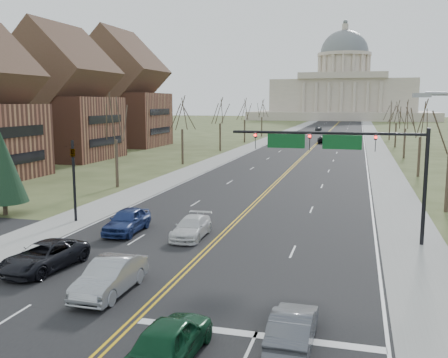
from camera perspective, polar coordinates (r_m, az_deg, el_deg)
The scene contains 32 objects.
ground at distance 22.06m, azimuth -9.10°, elevation -14.61°, with size 600.00×600.00×0.00m, color #3D4824.
road at distance 128.99m, azimuth 11.29°, elevation 4.73°, with size 20.00×380.00×0.01m, color black.
cross_road at distance 27.27m, azimuth -3.88°, elevation -9.87°, with size 120.00×14.00×0.01m, color black.
sidewalk_left at distance 130.33m, azimuth 6.01°, elevation 4.89°, with size 4.00×380.00×0.03m, color gray.
sidewalk_right at distance 128.76m, azimuth 16.64°, elevation 4.53°, with size 4.00×380.00×0.03m, color gray.
center_line at distance 128.99m, azimuth 11.29°, elevation 4.73°, with size 0.42×380.00×0.01m, color gold.
edge_line_left at distance 130.00m, azimuth 6.97°, elevation 4.87°, with size 0.15×380.00×0.01m, color silver.
edge_line_right at distance 128.72m, azimuth 15.66°, elevation 4.57°, with size 0.15×380.00×0.01m, color silver.
stop_bar at distance 19.77m, azimuth 3.62°, elevation -17.34°, with size 9.50×0.50×0.01m, color silver.
capitol at distance 268.52m, azimuth 13.43°, elevation 9.70°, with size 90.00×60.00×50.00m.
signal_mast at distance 32.07m, azimuth 13.21°, elevation 3.26°, with size 12.12×0.44×7.20m.
signal_left at distance 37.97m, azimuth -16.81°, elevation 0.83°, with size 0.32×0.36×6.00m.
tree_l_0 at distance 52.26m, azimuth -12.32°, elevation 6.62°, with size 3.96×3.96×9.00m.
tree_r_1 at distance 62.85m, azimuth 21.61°, elevation 6.19°, with size 3.74×3.74×8.50m.
tree_l_1 at distance 70.63m, azimuth -4.82°, elevation 7.30°, with size 3.96×3.96×9.00m.
tree_r_2 at distance 82.75m, azimuth 20.07°, elevation 6.74°, with size 3.74×3.74×8.50m.
tree_l_2 at distance 89.69m, azimuth -0.45°, elevation 7.64°, with size 3.96×3.96×9.00m.
tree_r_3 at distance 102.69m, azimuth 19.13°, elevation 7.08°, with size 3.74×3.74×8.50m.
tree_l_3 at distance 109.10m, azimuth 2.38°, elevation 7.83°, with size 3.96×3.96×9.00m.
tree_r_4 at distance 122.64m, azimuth 18.49°, elevation 7.31°, with size 3.74×3.74×8.50m.
tree_l_4 at distance 128.68m, azimuth 4.36°, elevation 7.95°, with size 3.96×3.96×9.00m.
conifer_l at distance 42.13m, azimuth -23.99°, elevation 1.24°, with size 3.64×3.64×6.50m.
bldg_left_mid at distance 81.59m, azimuth -18.15°, elevation 8.22°, with size 15.10×14.28×20.75m.
bldg_left_far at distance 103.44m, azimuth -11.78°, elevation 9.05°, with size 17.10×14.28×23.25m.
car_nb_inner_lead at distance 17.86m, azimuth -6.11°, elevation -17.66°, with size 1.81×4.50×1.53m, color #0D3C21.
car_nb_outer_lead at distance 18.83m, azimuth 7.89°, elevation -16.47°, with size 1.48×4.23×1.40m, color #4D5055.
car_sb_inner_lead at distance 23.85m, azimuth -12.88°, elevation -10.80°, with size 1.69×4.86×1.60m, color gray.
car_sb_outer_lead at distance 28.06m, azimuth -19.85°, elevation -8.29°, with size 2.38×5.16×1.44m, color black.
car_sb_inner_second at distance 32.55m, azimuth -3.75°, elevation -5.54°, with size 1.87×4.60×1.34m, color silver.
car_sb_outer_second at distance 34.29m, azimuth -11.02°, elevation -4.69°, with size 1.94×4.81×1.64m, color navy.
car_far_nb at distance 109.77m, azimuth 11.36°, elevation 4.48°, with size 2.71×5.87×1.63m, color black.
car_far_sb at distance 158.37m, azimuth 10.75°, elevation 5.75°, with size 1.84×4.58×1.56m, color #424548.
Camera 1 is at (8.45, -18.42, 8.71)m, focal length 40.00 mm.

